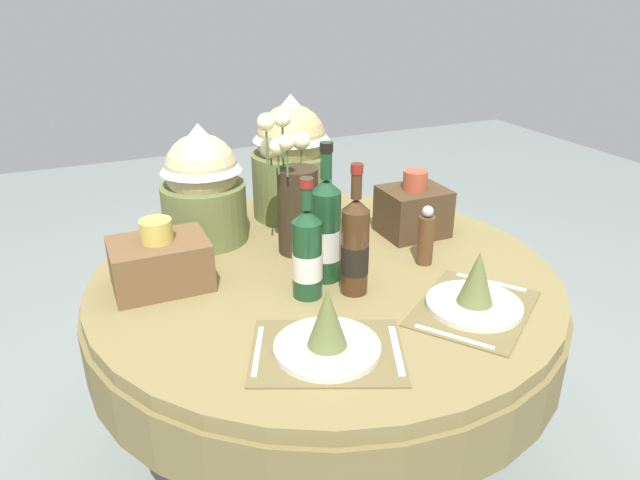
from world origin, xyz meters
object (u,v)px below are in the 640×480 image
Objects in this scene: wine_bottle_right at (307,253)px; gift_tub_back_left at (202,181)px; gift_tub_back_centre at (292,153)px; pepper_mill at (426,237)px; woven_basket_side_left at (160,262)px; dining_table at (324,311)px; place_setting_left at (327,334)px; place_setting_right at (475,293)px; flower_vase at (295,198)px; wine_bottle_rear at (326,230)px; wine_bottle_left at (355,246)px; woven_basket_side_right at (413,209)px.

gift_tub_back_left is at bearing 108.10° from wine_bottle_right.
pepper_mill is at bearing -68.29° from gift_tub_back_centre.
woven_basket_side_left reaches higher than pepper_mill.
dining_table is 3.24× the size of place_setting_left.
dining_table is 0.47m from place_setting_right.
gift_tub_back_left is (-0.26, 0.35, 0.33)m from dining_table.
dining_table is at bearing -11.65° from woven_basket_side_left.
flower_vase is 1.12× the size of wine_bottle_rear.
wine_bottle_left is at bearing -81.01° from flower_vase.
wine_bottle_left is at bearing -27.34° from woven_basket_side_left.
wine_bottle_left is at bearing 51.30° from place_setting_left.
woven_basket_side_right is (0.09, 0.20, 0.00)m from pepper_mill.
wine_bottle_rear is (0.01, -0.20, -0.03)m from flower_vase.
flower_vase is 1.03× the size of gift_tub_back_centre.
flower_vase is 0.20m from wine_bottle_rear.
place_setting_right is 2.39× the size of pepper_mill.
place_setting_right is 1.21× the size of wine_bottle_left.
wine_bottle_rear is at bearing 174.51° from pepper_mill.
dining_table is 4.16× the size of wine_bottle_right.
woven_basket_side_right is at bearing -3.89° from flower_vase.
woven_basket_side_left is at bearing -171.52° from flower_vase.
dining_table is 0.45m from woven_basket_side_right.
pepper_mill is at bearing 5.74° from wine_bottle_right.
pepper_mill is (0.45, 0.30, 0.03)m from place_setting_left.
wine_bottle_right is (-0.12, 0.03, -0.01)m from wine_bottle_left.
gift_tub_back_centre is at bearing 15.53° from gift_tub_back_left.
dining_table is 3.60× the size of gift_tub_back_left.
dining_table is 3.15× the size of place_setting_right.
flower_vase is at bearing 74.74° from wine_bottle_right.
wine_bottle_right is 1.81× the size of pepper_mill.
wine_bottle_left is 1.39× the size of woven_basket_side_left.
wine_bottle_right is 0.84× the size of wine_bottle_rear.
dining_table is 5.31× the size of woven_basket_side_left.
wine_bottle_right is (-0.10, -0.12, 0.26)m from dining_table.
woven_basket_side_right is at bearing 2.44° from woven_basket_side_left.
wine_bottle_right is 0.77× the size of gift_tub_back_centre.
gift_tub_back_centre is 0.65m from woven_basket_side_left.
gift_tub_back_left reaches higher than pepper_mill.
woven_basket_side_left is (-0.42, 0.14, -0.07)m from wine_bottle_rear.
place_setting_left reaches higher than dining_table.
wine_bottle_rear is 1.81× the size of woven_basket_side_right.
woven_basket_side_right reaches higher than place_setting_right.
gift_tub_back_centre is at bearing 84.42° from wine_bottle_left.
gift_tub_back_left is (-0.27, 0.50, 0.06)m from wine_bottle_left.
wine_bottle_right is at bearing -140.83° from wine_bottle_rear.
wine_bottle_left is (0.02, -0.15, 0.27)m from dining_table.
woven_basket_side_right reaches higher than pepper_mill.
gift_tub_back_left is at bearing 97.28° from place_setting_left.
woven_basket_side_left is 0.81m from woven_basket_side_right.
gift_tub_back_left is (-0.09, 0.73, 0.15)m from place_setting_left.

